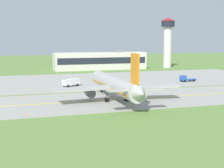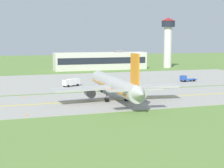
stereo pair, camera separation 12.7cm
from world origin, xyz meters
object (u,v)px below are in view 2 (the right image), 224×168
(service_truck_fuel, at_px, (71,82))
(control_tower, at_px, (168,38))
(service_truck_baggage, at_px, (186,79))
(airplane_lead, at_px, (115,85))

(service_truck_fuel, xyz_separation_m, control_tower, (64.80, 57.52, 14.78))
(service_truck_baggage, height_order, control_tower, control_tower)
(airplane_lead, height_order, control_tower, control_tower)
(airplane_lead, bearing_deg, service_truck_fuel, 101.20)
(airplane_lead, height_order, service_truck_fuel, airplane_lead)
(service_truck_baggage, relative_size, control_tower, 0.24)
(control_tower, bearing_deg, service_truck_fuel, -138.41)
(service_truck_baggage, bearing_deg, control_tower, 69.17)
(airplane_lead, relative_size, service_truck_baggage, 6.00)
(service_truck_fuel, bearing_deg, service_truck_baggage, -0.55)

